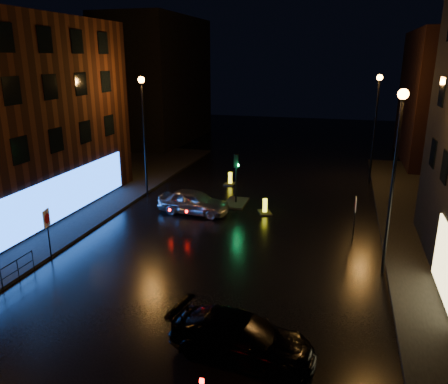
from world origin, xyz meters
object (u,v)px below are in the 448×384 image
(traffic_signal, at_px, (236,197))
(road_sign_right, at_px, (355,208))
(road_sign_left, at_px, (47,223))
(bollard_far, at_px, (230,182))
(silver_hatchback, at_px, (194,202))
(bollard_near, at_px, (265,210))
(dark_sedan, at_px, (242,337))

(traffic_signal, bearing_deg, road_sign_right, -27.29)
(road_sign_left, bearing_deg, road_sign_right, 11.22)
(bollard_far, xyz_separation_m, road_sign_right, (9.28, -8.44, 1.54))
(road_sign_left, bearing_deg, bollard_far, 57.24)
(silver_hatchback, height_order, road_sign_left, road_sign_left)
(silver_hatchback, xyz_separation_m, road_sign_right, (9.83, -1.39, 0.98))
(traffic_signal, xyz_separation_m, silver_hatchback, (-2.13, -2.58, 0.27))
(bollard_near, bearing_deg, traffic_signal, 125.40)
(bollard_far, distance_m, road_sign_left, 16.24)
(bollard_near, relative_size, road_sign_left, 0.51)
(bollard_far, relative_size, road_sign_left, 0.46)
(dark_sedan, height_order, bollard_far, dark_sedan)
(road_sign_right, bearing_deg, dark_sedan, 71.37)
(bollard_near, bearing_deg, dark_sedan, -106.08)
(silver_hatchback, height_order, dark_sedan, silver_hatchback)
(silver_hatchback, bearing_deg, traffic_signal, -36.33)
(traffic_signal, height_order, road_sign_left, traffic_signal)
(bollard_near, bearing_deg, road_sign_left, -156.84)
(traffic_signal, height_order, silver_hatchback, traffic_signal)
(bollard_near, xyz_separation_m, bollard_far, (-3.84, 5.84, 0.00))
(bollard_near, bearing_deg, silver_hatchback, 172.07)
(traffic_signal, xyz_separation_m, dark_sedan, (4.08, -15.42, 0.21))
(silver_hatchback, height_order, bollard_near, silver_hatchback)
(dark_sedan, bearing_deg, bollard_far, 23.57)
(bollard_far, height_order, road_sign_left, road_sign_left)
(road_sign_left, bearing_deg, bollard_near, 32.33)
(bollard_near, height_order, bollard_far, bollard_far)
(road_sign_left, height_order, road_sign_right, road_sign_left)
(silver_hatchback, xyz_separation_m, bollard_far, (0.55, 7.06, -0.56))
(traffic_signal, distance_m, dark_sedan, 15.95)
(traffic_signal, relative_size, dark_sedan, 0.70)
(dark_sedan, bearing_deg, road_sign_left, 74.67)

